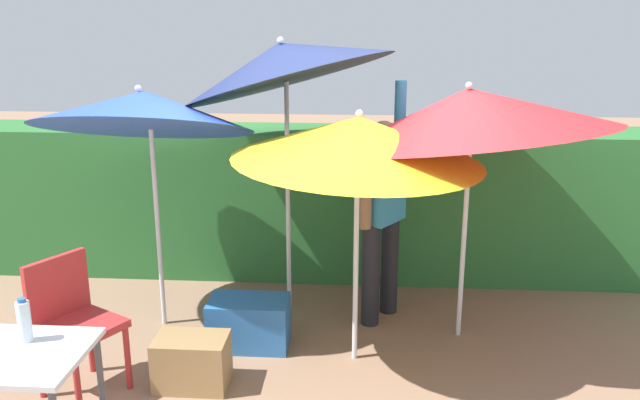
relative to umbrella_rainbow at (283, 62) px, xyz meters
The scene contains 12 objects.
ground_plane 2.21m from the umbrella_rainbow, 69.53° to the right, with size 24.00×24.00×0.00m, color #937056.
hedge_row 1.63m from the umbrella_rainbow, 70.25° to the left, with size 8.00×0.70×1.37m, color #2D7033.
umbrella_rainbow is the anchor object (origin of this frame).
umbrella_orange 1.43m from the umbrella_rainbow, 16.03° to the right, with size 2.04×2.02×2.10m.
umbrella_yellow 1.06m from the umbrella_rainbow, 52.97° to the right, with size 1.68×1.67×1.78m.
umbrella_navy 1.08m from the umbrella_rainbow, 160.96° to the right, with size 1.60×1.62×2.04m.
person_vendor 1.33m from the umbrella_rainbow, ahead, with size 0.38×0.51×1.88m.
chair_plastic 2.33m from the umbrella_rainbow, 132.70° to the right, with size 0.60×0.60×0.89m.
cooler_box 1.96m from the umbrella_rainbow, 107.32° to the right, with size 0.58×0.35×0.36m, color #2D6BB7.
crate_cardboard 2.26m from the umbrella_rainbow, 111.55° to the right, with size 0.47×0.31×0.34m, color #9E7A4C.
folding_table 2.79m from the umbrella_rainbow, 118.61° to the right, with size 0.80×0.60×0.72m.
bottle_water 2.58m from the umbrella_rainbow, 118.94° to the right, with size 0.07×0.07×0.24m.
Camera 1 is at (0.31, -4.12, 2.35)m, focal length 36.63 mm.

